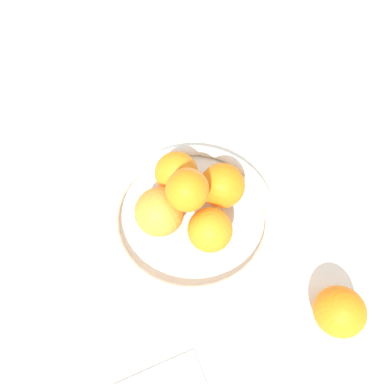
% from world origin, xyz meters
% --- Properties ---
extents(ground_plane, '(4.00, 4.00, 0.00)m').
position_xyz_m(ground_plane, '(0.00, 0.00, 0.00)').
color(ground_plane, white).
extents(fruit_bowl, '(0.29, 0.29, 0.03)m').
position_xyz_m(fruit_bowl, '(0.00, 0.00, 0.02)').
color(fruit_bowl, silver).
rests_on(fruit_bowl, ground_plane).
extents(orange_pile, '(0.19, 0.19, 0.13)m').
position_xyz_m(orange_pile, '(-0.00, 0.00, 0.08)').
color(orange_pile, orange).
rests_on(orange_pile, fruit_bowl).
extents(stray_orange, '(0.08, 0.08, 0.08)m').
position_xyz_m(stray_orange, '(-0.22, -0.16, 0.04)').
color(stray_orange, orange).
rests_on(stray_orange, ground_plane).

